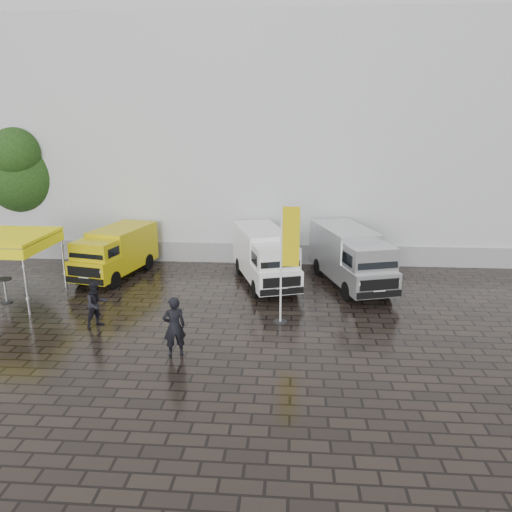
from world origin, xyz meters
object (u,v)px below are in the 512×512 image
Objects in this scene: van_yellow at (115,254)px; canopy_tent at (4,239)px; van_white at (265,258)px; cocktail_table at (5,291)px; van_silver at (351,258)px; wheelie_bin at (382,258)px; person_tent at (96,304)px; flagpole at (286,258)px; person_front at (174,327)px.

canopy_tent reaches higher than van_yellow.
cocktail_table is at bearing 179.90° from van_white.
van_silver reaches higher than wheelie_bin.
cocktail_table is 0.60× the size of person_tent.
canopy_tent reaches higher than van_white.
person_tent is (4.55, -2.36, -1.72)m from canopy_tent.
van_silver is 5.95× the size of wheelie_bin.
flagpole is at bearing -138.58° from van_silver.
van_silver is 3.55m from wheelie_bin.
person_front is (7.86, -4.08, 0.47)m from cocktail_table.
wheelie_bin is at bearing 20.05° from canopy_tent.
van_silver is at bearing 58.13° from flagpole.
van_silver is 14.37m from cocktail_table.
canopy_tent is 9.14m from person_front.
canopy_tent is at bearing 103.22° from person_tent.
flagpole is at bearing -42.30° from person_tent.
person_front is at bearing -29.40° from canopy_tent.
wheelie_bin is (1.90, 2.90, -0.76)m from van_silver.
person_front is 3.88m from person_tent.
van_silver is 2.95× the size of person_front.
flagpole is (-2.76, -4.43, 1.20)m from van_silver.
van_yellow is 0.88× the size of van_white.
flagpole reaches higher than van_white.
van_silver is at bearing -20.16° from person_tent.
flagpole reaches higher than van_silver.
flagpole is 11.45m from cocktail_table.
van_white is at bearing 102.91° from flagpole.
person_tent is (1.32, -5.70, -0.28)m from van_yellow.
person_tent is (-3.29, 2.06, -0.14)m from person_front.
van_silver reaches higher than person_front.
flagpole reaches higher than cocktail_table.
flagpole is 4.63× the size of wheelie_bin.
canopy_tent is 11.31m from flagpole.
van_silver is at bearing 13.02° from cocktail_table.
person_front is at bearing -81.37° from person_tent.
flagpole reaches higher than wheelie_bin.
van_white reaches higher than wheelie_bin.
van_silver is at bearing 10.16° from van_yellow.
wheelie_bin is at bearing 57.54° from flagpole.
person_tent is at bearing -172.94° from flagpole.
van_silver is 3.44× the size of person_tent.
van_yellow is 9.44m from flagpole.
van_yellow reaches higher than wheelie_bin.
flagpole is 4.44× the size of cocktail_table.
wheelie_bin is at bearing 9.35° from van_white.
cocktail_table is (-3.25, -3.67, -0.61)m from van_yellow.
cocktail_table is 5.01m from person_tent.
person_front is at bearing -27.44° from cocktail_table.
canopy_tent is 0.75× the size of flagpole.
van_yellow is 2.91× the size of person_tent.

